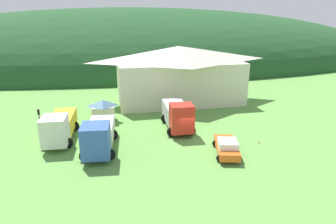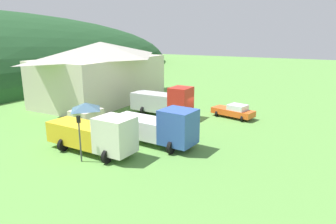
# 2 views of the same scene
# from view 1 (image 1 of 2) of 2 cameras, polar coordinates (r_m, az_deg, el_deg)

# --- Properties ---
(ground_plane) EXTENTS (200.00, 200.00, 0.00)m
(ground_plane) POSITION_cam_1_polar(r_m,az_deg,el_deg) (33.32, 4.11, -4.92)
(ground_plane) COLOR #5B9342
(forested_hill_backdrop) EXTENTS (156.56, 60.00, 30.30)m
(forested_hill_backdrop) POSITION_cam_1_polar(r_m,az_deg,el_deg) (86.95, -6.00, 9.37)
(forested_hill_backdrop) COLOR #1E4723
(forested_hill_backdrop) RESTS_ON ground
(depot_building) EXTENTS (20.14, 11.15, 8.60)m
(depot_building) POSITION_cam_1_polar(r_m,az_deg,el_deg) (46.54, 2.04, 7.46)
(depot_building) COLOR beige
(depot_building) RESTS_ON ground
(play_shed_cream) EXTENTS (3.01, 2.68, 2.88)m
(play_shed_cream) POSITION_cam_1_polar(r_m,az_deg,el_deg) (38.58, -12.35, 0.29)
(play_shed_cream) COLOR beige
(play_shed_cream) RESTS_ON ground
(heavy_rig_striped) EXTENTS (3.45, 8.35, 3.41)m
(heavy_rig_striped) POSITION_cam_1_polar(r_m,az_deg,el_deg) (33.89, -20.17, -2.53)
(heavy_rig_striped) COLOR silver
(heavy_rig_striped) RESTS_ON ground
(box_truck_blue) EXTENTS (3.78, 8.42, 3.54)m
(box_truck_blue) POSITION_cam_1_polar(r_m,az_deg,el_deg) (30.12, -13.18, -4.38)
(box_truck_blue) COLOR #3356AD
(box_truck_blue) RESTS_ON ground
(crane_truck_red) EXTENTS (3.48, 7.67, 3.70)m
(crane_truck_red) POSITION_cam_1_polar(r_m,az_deg,el_deg) (35.10, 1.86, -0.50)
(crane_truck_red) COLOR red
(crane_truck_red) RESTS_ON ground
(service_pickup_orange) EXTENTS (3.12, 5.32, 1.66)m
(service_pickup_orange) POSITION_cam_1_polar(r_m,az_deg,el_deg) (29.60, 11.23, -6.55)
(service_pickup_orange) COLOR #E3591D
(service_pickup_orange) RESTS_ON ground
(traffic_light_west) EXTENTS (0.20, 0.32, 3.70)m
(traffic_light_west) POSITION_cam_1_polar(r_m,az_deg,el_deg) (33.99, -23.41, -1.80)
(traffic_light_west) COLOR #4C4C51
(traffic_light_west) RESTS_ON ground
(traffic_cone_near_pickup) EXTENTS (0.36, 0.36, 0.56)m
(traffic_cone_near_pickup) POSITION_cam_1_polar(r_m,az_deg,el_deg) (33.25, 17.10, -5.77)
(traffic_cone_near_pickup) COLOR orange
(traffic_cone_near_pickup) RESTS_ON ground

